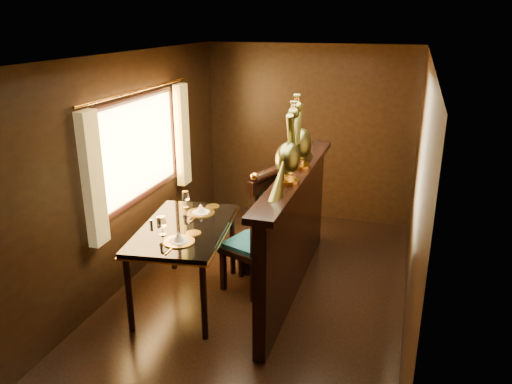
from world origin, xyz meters
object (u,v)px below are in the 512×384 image
at_px(chair_right, 273,222).
at_px(peacock_right, 300,130).
at_px(dining_table, 184,233).
at_px(peacock_left, 288,144).
at_px(chair_left, 260,229).

relative_size(chair_right, peacock_right, 1.63).
xyz_separation_m(dining_table, peacock_right, (1.03, 0.65, 0.99)).
height_order(dining_table, chair_right, chair_right).
bearing_deg(peacock_left, dining_table, -172.63).
bearing_deg(chair_left, peacock_left, -16.29).
distance_m(chair_right, peacock_left, 1.27).
distance_m(dining_table, chair_right, 1.05).
height_order(chair_left, peacock_left, peacock_left).
distance_m(chair_left, peacock_right, 1.10).
bearing_deg(peacock_left, peacock_right, 90.00).
bearing_deg(peacock_right, dining_table, -147.78).
height_order(peacock_left, peacock_right, peacock_right).
bearing_deg(dining_table, peacock_left, -0.71).
relative_size(chair_left, peacock_right, 1.80).
relative_size(dining_table, peacock_left, 2.04).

